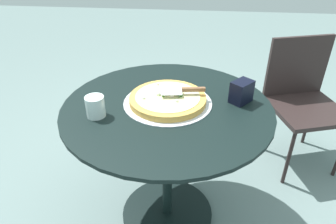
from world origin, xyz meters
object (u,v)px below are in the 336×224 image
Objects in this scene: patio_table at (167,137)px; patio_chair_near at (303,95)px; napkin_dispenser at (241,92)px; pizza_server at (183,90)px; pizza_on_tray at (168,99)px; drinking_cup at (95,107)px.

patio_chair_near reaches higher than patio_table.
napkin_dispenser reaches higher than patio_table.
pizza_server is (0.05, -0.07, 0.25)m from patio_table.
patio_table is 4.63× the size of pizza_server.
napkin_dispenser is (0.05, -0.34, 0.04)m from pizza_on_tray.
patio_chair_near is at bearing -52.08° from pizza_server.
drinking_cup is at bearing 123.96° from patio_chair_near.
napkin_dispenser is (0.07, -0.35, 0.24)m from patio_table.
pizza_on_tray is (0.02, -0.00, 0.20)m from patio_table.
pizza_server is at bearing -56.72° from patio_table.
pizza_on_tray is 0.08m from pizza_server.
napkin_dispenser is at bearing -84.76° from pizza_server.
pizza_server is 0.41m from drinking_cup.
pizza_server is (0.02, -0.07, 0.04)m from pizza_on_tray.
patio_table is 1.06m from patio_chair_near.
patio_chair_near is (0.77, -1.14, -0.29)m from drinking_cup.
patio_table is 0.40m from drinking_cup.
drinking_cup reaches higher than pizza_on_tray.
patio_chair_near is (0.58, -0.50, -0.30)m from napkin_dispenser.
patio_table is at bearing 176.54° from pizza_on_tray.
napkin_dispenser is at bearing -82.26° from pizza_on_tray.
pizza_on_tray is at bearing 107.30° from pizza_server.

